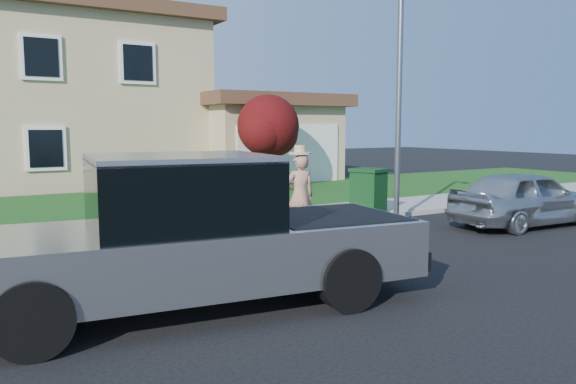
{
  "coord_description": "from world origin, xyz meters",
  "views": [
    {
      "loc": [
        -5.02,
        -7.91,
        2.34
      ],
      "look_at": [
        0.0,
        0.38,
        1.2
      ],
      "focal_mm": 35.0,
      "sensor_mm": 36.0,
      "label": 1
    }
  ],
  "objects_px": {
    "woman": "(300,194)",
    "sedan": "(526,198)",
    "ornamental_tree": "(269,129)",
    "street_lamp": "(401,92)",
    "pickup_truck": "(191,237)",
    "trash_bin": "(368,190)"
  },
  "relations": [
    {
      "from": "trash_bin",
      "to": "woman",
      "type": "bearing_deg",
      "value": -175.7
    },
    {
      "from": "woman",
      "to": "street_lamp",
      "type": "bearing_deg",
      "value": -169.59
    },
    {
      "from": "ornamental_tree",
      "to": "trash_bin",
      "type": "relative_size",
      "value": 2.97
    },
    {
      "from": "pickup_truck",
      "to": "sedan",
      "type": "height_order",
      "value": "pickup_truck"
    },
    {
      "from": "sedan",
      "to": "ornamental_tree",
      "type": "distance_m",
      "value": 9.58
    },
    {
      "from": "pickup_truck",
      "to": "sedan",
      "type": "xyz_separation_m",
      "value": [
        8.92,
        1.55,
        -0.26
      ]
    },
    {
      "from": "street_lamp",
      "to": "trash_bin",
      "type": "bearing_deg",
      "value": 81.89
    },
    {
      "from": "woman",
      "to": "street_lamp",
      "type": "height_order",
      "value": "street_lamp"
    },
    {
      "from": "pickup_truck",
      "to": "woman",
      "type": "distance_m",
      "value": 4.87
    },
    {
      "from": "pickup_truck",
      "to": "woman",
      "type": "bearing_deg",
      "value": 48.18
    },
    {
      "from": "woman",
      "to": "ornamental_tree",
      "type": "relative_size",
      "value": 0.58
    },
    {
      "from": "sedan",
      "to": "street_lamp",
      "type": "relative_size",
      "value": 0.71
    },
    {
      "from": "trash_bin",
      "to": "ornamental_tree",
      "type": "bearing_deg",
      "value": 65.47
    },
    {
      "from": "pickup_truck",
      "to": "trash_bin",
      "type": "bearing_deg",
      "value": 41.0
    },
    {
      "from": "trash_bin",
      "to": "sedan",
      "type": "bearing_deg",
      "value": -66.17
    },
    {
      "from": "sedan",
      "to": "ornamental_tree",
      "type": "bearing_deg",
      "value": 13.74
    },
    {
      "from": "woman",
      "to": "ornamental_tree",
      "type": "height_order",
      "value": "ornamental_tree"
    },
    {
      "from": "pickup_truck",
      "to": "woman",
      "type": "xyz_separation_m",
      "value": [
        3.68,
        3.2,
        -0.0
      ]
    },
    {
      "from": "woman",
      "to": "pickup_truck",
      "type": "bearing_deg",
      "value": 52.03
    },
    {
      "from": "ornamental_tree",
      "to": "street_lamp",
      "type": "height_order",
      "value": "street_lamp"
    },
    {
      "from": "sedan",
      "to": "street_lamp",
      "type": "distance_m",
      "value": 3.86
    },
    {
      "from": "woman",
      "to": "sedan",
      "type": "distance_m",
      "value": 5.5
    }
  ]
}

